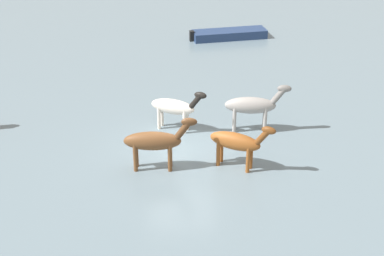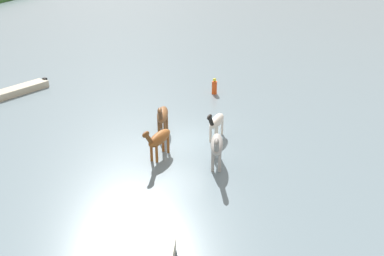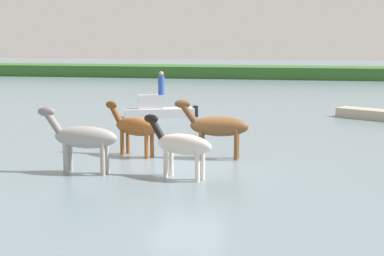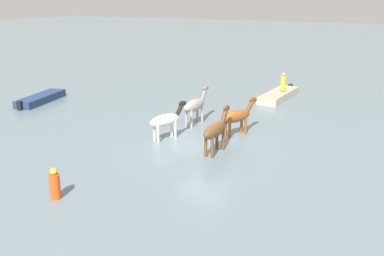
{
  "view_description": "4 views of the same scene",
  "coord_description": "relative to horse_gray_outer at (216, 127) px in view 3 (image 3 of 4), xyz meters",
  "views": [
    {
      "loc": [
        -0.63,
        17.53,
        10.12
      ],
      "look_at": [
        -0.38,
        -0.85,
        0.63
      ],
      "focal_mm": 52.65,
      "sensor_mm": 36.0,
      "label": 1
    },
    {
      "loc": [
        -18.7,
        -1.41,
        9.1
      ],
      "look_at": [
        -0.26,
        -0.66,
        0.83
      ],
      "focal_mm": 36.68,
      "sensor_mm": 36.0,
      "label": 2
    },
    {
      "loc": [
        3.7,
        -17.24,
        3.87
      ],
      "look_at": [
        0.08,
        0.66,
        1.04
      ],
      "focal_mm": 52.91,
      "sensor_mm": 36.0,
      "label": 3
    },
    {
      "loc": [
        17.31,
        8.66,
        6.74
      ],
      "look_at": [
        0.38,
        -0.45,
        0.81
      ],
      "focal_mm": 40.35,
      "sensor_mm": 36.0,
      "label": 4
    }
  ],
  "objects": [
    {
      "name": "ground_plane",
      "position": [
        -0.84,
        -0.99,
        -1.07
      ],
      "size": [
        199.64,
        199.64,
        0.0
      ],
      "primitive_type": "plane",
      "color": "slate"
    },
    {
      "name": "distant_shoreline",
      "position": [
        -0.84,
        41.72,
        -1.07
      ],
      "size": [
        179.68,
        6.0,
        2.4
      ],
      "primitive_type": "cube",
      "color": "#316027",
      "rests_on": "ground_plane"
    },
    {
      "name": "horse_gray_outer",
      "position": [
        0.0,
        0.0,
        0.0
      ],
      "size": [
        2.48,
        0.59,
        1.94
      ],
      "rotation": [
        0.0,
        0.0,
        3.15
      ],
      "color": "brown",
      "rests_on": "ground_plane"
    },
    {
      "name": "horse_lead",
      "position": [
        -0.54,
        -2.9,
        -0.1
      ],
      "size": [
        2.24,
        1.12,
        1.76
      ],
      "rotation": [
        0.0,
        0.0,
        2.79
      ],
      "color": "silver",
      "rests_on": "ground_plane"
    },
    {
      "name": "horse_dark_mare",
      "position": [
        -2.77,
        -0.12,
        -0.07
      ],
      "size": [
        2.25,
        1.29,
        1.8
      ],
      "rotation": [
        0.0,
        0.0,
        2.72
      ],
      "color": "brown",
      "rests_on": "ground_plane"
    },
    {
      "name": "horse_chestnut_trailing",
      "position": [
        -3.51,
        -2.88,
        0.0
      ],
      "size": [
        2.49,
        0.65,
        1.94
      ],
      "rotation": [
        0.0,
        0.0,
        3.1
      ],
      "color": "#9E9993",
      "rests_on": "ground_plane"
    },
    {
      "name": "boat_launch_far",
      "position": [
        -4.52,
        9.49,
        -0.77
      ],
      "size": [
        3.76,
        2.12,
        1.31
      ],
      "rotation": [
        0.0,
        0.0,
        3.48
      ],
      "color": "silver",
      "rests_on": "ground_plane"
    },
    {
      "name": "boat_dinghy_port",
      "position": [
        6.43,
        10.85,
        -0.91
      ],
      "size": [
        4.05,
        3.07,
        0.72
      ],
      "rotation": [
        0.0,
        0.0,
        2.59
      ],
      "color": "#B7AD93",
      "rests_on": "ground_plane"
    },
    {
      "name": "person_watcher_seated",
      "position": [
        -4.31,
        9.41,
        0.64
      ],
      "size": [
        0.32,
        0.32,
        1.19
      ],
      "color": "#2D51B2",
      "rests_on": "boat_launch_far"
    }
  ]
}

